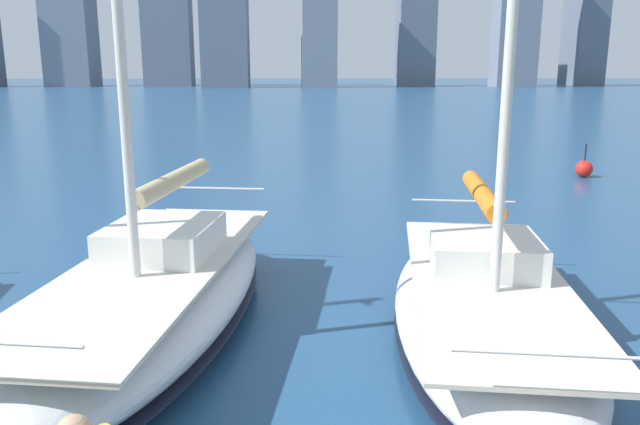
# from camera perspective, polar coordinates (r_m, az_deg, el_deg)

# --- Properties ---
(sailboat_orange) EXTENTS (4.36, 8.80, 11.99)m
(sailboat_orange) POSITION_cam_1_polar(r_m,az_deg,el_deg) (10.79, 14.91, -7.96)
(sailboat_orange) COLOR white
(sailboat_orange) RESTS_ON ground
(sailboat_tan) EXTENTS (4.41, 9.56, 12.27)m
(sailboat_tan) POSITION_cam_1_polar(r_m,az_deg,el_deg) (11.01, -14.85, -7.12)
(sailboat_tan) COLOR silver
(sailboat_tan) RESTS_ON ground
(channel_buoy) EXTENTS (0.70, 0.70, 1.40)m
(channel_buoy) POSITION_cam_1_polar(r_m,az_deg,el_deg) (28.34, 22.99, 3.71)
(channel_buoy) COLOR red
(channel_buoy) RESTS_ON ground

